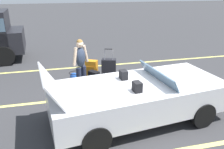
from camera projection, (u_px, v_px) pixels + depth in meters
The scene contains 9 objects.
ground_plane at pixel (136, 118), 5.61m from camera, with size 80.00×80.00×0.00m, color #333335.
lot_line_mid at pixel (121, 94), 6.87m from camera, with size 18.00×0.12×0.01m, color #EAE066.
lot_line_far at pixel (103, 65), 9.31m from camera, with size 18.00×0.12×0.01m, color #EAE066.
convertible_car at pixel (145, 96), 5.46m from camera, with size 4.38×2.25×1.50m.
suitcase_large_black at pixel (109, 69), 7.80m from camera, with size 0.54×0.42×1.12m.
suitcase_medium_bright at pixel (92, 69), 8.02m from camera, with size 0.47×0.40×0.62m.
suitcase_small_carryon at pixel (94, 79), 7.35m from camera, with size 0.37×0.39×0.50m.
duffel_bag at pixel (75, 78), 7.67m from camera, with size 0.43×0.68×0.34m.
traveler_person at pixel (81, 63), 6.65m from camera, with size 0.54×0.43×1.65m.
Camera 1 is at (-1.70, -4.55, 3.07)m, focal length 36.41 mm.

